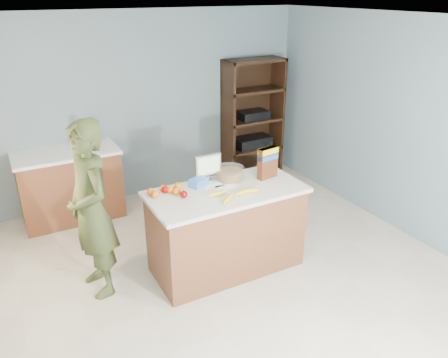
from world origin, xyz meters
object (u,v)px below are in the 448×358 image
counter_peninsula (226,233)px  person (91,211)px  shelving_unit (251,121)px  cereal_box (268,161)px  tv (208,166)px

counter_peninsula → person: bearing=167.5°
counter_peninsula → shelving_unit: bearing=52.9°
counter_peninsula → cereal_box: cereal_box is taller
shelving_unit → tv: shelving_unit is taller
counter_peninsula → tv: bearing=99.4°
person → tv: size_ratio=6.09×
counter_peninsula → person: size_ratio=0.91×
counter_peninsula → cereal_box: 0.86m
shelving_unit → cereal_box: shelving_unit is taller
tv → person: bearing=-179.1°
shelving_unit → person: shelving_unit is taller
tv → cereal_box: (0.57, -0.23, 0.03)m
counter_peninsula → tv: (-0.05, 0.30, 0.64)m
shelving_unit → person: bearing=-147.8°
shelving_unit → person: (-2.81, -1.77, -0.01)m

